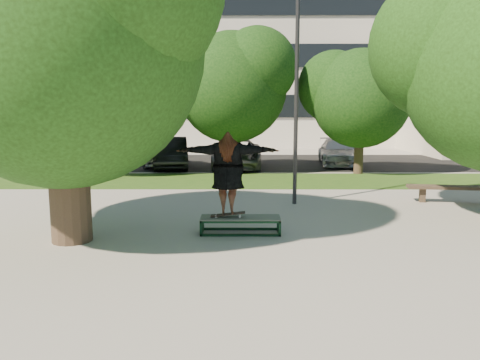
{
  "coord_description": "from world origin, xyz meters",
  "views": [
    {
      "loc": [
        -0.58,
        -8.68,
        2.79
      ],
      "look_at": [
        -0.61,
        0.6,
        1.38
      ],
      "focal_mm": 35.0,
      "sensor_mm": 36.0,
      "label": 1
    }
  ],
  "objects_px": {
    "car_dark": "(171,153)",
    "car_silver_a": "(161,150)",
    "tree_left": "(58,28)",
    "lamppost": "(296,97)",
    "bench": "(466,189)",
    "car_grey": "(238,154)",
    "grind_box": "(240,225)",
    "car_silver_b": "(338,152)"
  },
  "relations": [
    {
      "from": "car_dark",
      "to": "car_silver_a",
      "type": "bearing_deg",
      "value": 113.16
    },
    {
      "from": "tree_left",
      "to": "car_silver_a",
      "type": "xyz_separation_m",
      "value": [
        -0.33,
        13.56,
        -3.67
      ]
    },
    {
      "from": "car_dark",
      "to": "lamppost",
      "type": "bearing_deg",
      "value": -68.77
    },
    {
      "from": "bench",
      "to": "car_grey",
      "type": "bearing_deg",
      "value": 137.4
    },
    {
      "from": "car_silver_a",
      "to": "car_grey",
      "type": "bearing_deg",
      "value": -27.68
    },
    {
      "from": "grind_box",
      "to": "car_grey",
      "type": "height_order",
      "value": "car_grey"
    },
    {
      "from": "car_silver_a",
      "to": "car_grey",
      "type": "height_order",
      "value": "car_silver_a"
    },
    {
      "from": "car_silver_a",
      "to": "car_silver_b",
      "type": "bearing_deg",
      "value": -9.58
    },
    {
      "from": "bench",
      "to": "car_grey",
      "type": "relative_size",
      "value": 0.7
    },
    {
      "from": "bench",
      "to": "car_dark",
      "type": "bearing_deg",
      "value": 147.89
    },
    {
      "from": "lamppost",
      "to": "grind_box",
      "type": "bearing_deg",
      "value": -115.64
    },
    {
      "from": "lamppost",
      "to": "car_grey",
      "type": "height_order",
      "value": "lamppost"
    },
    {
      "from": "lamppost",
      "to": "car_dark",
      "type": "relative_size",
      "value": 1.38
    },
    {
      "from": "car_silver_a",
      "to": "car_dark",
      "type": "distance_m",
      "value": 1.21
    },
    {
      "from": "car_dark",
      "to": "tree_left",
      "type": "bearing_deg",
      "value": -100.19
    },
    {
      "from": "bench",
      "to": "lamppost",
      "type": "bearing_deg",
      "value": -170.89
    },
    {
      "from": "car_dark",
      "to": "car_silver_b",
      "type": "distance_m",
      "value": 8.39
    },
    {
      "from": "grind_box",
      "to": "bench",
      "type": "height_order",
      "value": "bench"
    },
    {
      "from": "lamppost",
      "to": "bench",
      "type": "bearing_deg",
      "value": 1.03
    },
    {
      "from": "grind_box",
      "to": "car_silver_a",
      "type": "xyz_separation_m",
      "value": [
        -4.01,
        13.01,
        0.56
      ]
    },
    {
      "from": "grind_box",
      "to": "car_silver_b",
      "type": "height_order",
      "value": "car_silver_b"
    },
    {
      "from": "car_silver_b",
      "to": "grind_box",
      "type": "bearing_deg",
      "value": -105.05
    },
    {
      "from": "car_silver_a",
      "to": "car_dark",
      "type": "bearing_deg",
      "value": -69.07
    },
    {
      "from": "lamppost",
      "to": "car_silver_a",
      "type": "height_order",
      "value": "lamppost"
    },
    {
      "from": "grind_box",
      "to": "car_silver_b",
      "type": "distance_m",
      "value": 14.12
    },
    {
      "from": "car_silver_a",
      "to": "car_silver_b",
      "type": "relative_size",
      "value": 0.99
    },
    {
      "from": "lamppost",
      "to": "car_grey",
      "type": "distance_m",
      "value": 9.03
    },
    {
      "from": "car_silver_b",
      "to": "lamppost",
      "type": "bearing_deg",
      "value": -103.19
    },
    {
      "from": "bench",
      "to": "car_silver_b",
      "type": "xyz_separation_m",
      "value": [
        -1.82,
        9.78,
        0.22
      ]
    },
    {
      "from": "tree_left",
      "to": "lamppost",
      "type": "xyz_separation_m",
      "value": [
        5.29,
        3.91,
        -1.27
      ]
    },
    {
      "from": "tree_left",
      "to": "bench",
      "type": "distance_m",
      "value": 11.85
    },
    {
      "from": "car_grey",
      "to": "car_dark",
      "type": "bearing_deg",
      "value": 179.84
    },
    {
      "from": "car_silver_b",
      "to": "car_grey",
      "type": "bearing_deg",
      "value": -159.45
    },
    {
      "from": "car_grey",
      "to": "grind_box",
      "type": "bearing_deg",
      "value": -87.13
    },
    {
      "from": "tree_left",
      "to": "lamppost",
      "type": "bearing_deg",
      "value": 36.42
    },
    {
      "from": "car_grey",
      "to": "car_silver_b",
      "type": "bearing_deg",
      "value": 17.33
    },
    {
      "from": "tree_left",
      "to": "grind_box",
      "type": "height_order",
      "value": "tree_left"
    },
    {
      "from": "bench",
      "to": "car_dark",
      "type": "height_order",
      "value": "car_dark"
    },
    {
      "from": "grind_box",
      "to": "car_silver_a",
      "type": "bearing_deg",
      "value": 107.15
    },
    {
      "from": "bench",
      "to": "car_silver_b",
      "type": "relative_size",
      "value": 0.76
    },
    {
      "from": "tree_left",
      "to": "grind_box",
      "type": "xyz_separation_m",
      "value": [
        3.69,
        0.56,
        -4.23
      ]
    },
    {
      "from": "car_dark",
      "to": "car_grey",
      "type": "xyz_separation_m",
      "value": [
        3.22,
        -0.13,
        -0.06
      ]
    }
  ]
}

